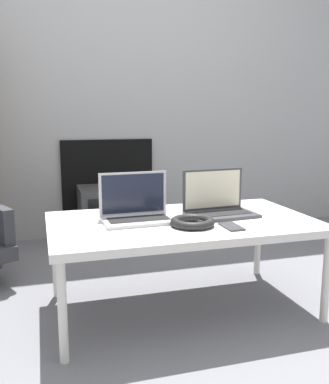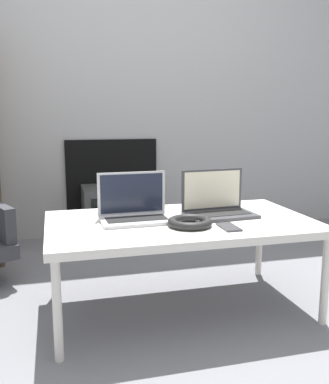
{
  "view_description": "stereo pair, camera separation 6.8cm",
  "coord_description": "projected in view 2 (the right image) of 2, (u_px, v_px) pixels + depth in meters",
  "views": [
    {
      "loc": [
        -0.64,
        -1.51,
        0.95
      ],
      "look_at": [
        0.0,
        0.67,
        0.53
      ],
      "focal_mm": 40.0,
      "sensor_mm": 36.0,
      "label": 1
    },
    {
      "loc": [
        -0.58,
        -1.53,
        0.95
      ],
      "look_at": [
        0.0,
        0.67,
        0.53
      ],
      "focal_mm": 40.0,
      "sensor_mm": 36.0,
      "label": 2
    }
  ],
  "objects": [
    {
      "name": "phone",
      "position": [
        229.0,
        227.0,
        1.89
      ],
      "size": [
        0.07,
        0.14,
        0.01
      ],
      "color": "#333338",
      "rests_on": "table"
    },
    {
      "name": "wall_back",
      "position": [
        126.0,
        69.0,
        3.28
      ],
      "size": [
        7.0,
        0.08,
        2.6
      ],
      "color": "#999999",
      "rests_on": "ground_plane"
    },
    {
      "name": "tv",
      "position": [
        116.0,
        214.0,
        3.21
      ],
      "size": [
        0.49,
        0.39,
        0.42
      ],
      "color": "#383838",
      "rests_on": "ground_plane"
    },
    {
      "name": "headphones",
      "position": [
        190.0,
        222.0,
        1.92
      ],
      "size": [
        0.2,
        0.2,
        0.04
      ],
      "color": "black",
      "rests_on": "table"
    },
    {
      "name": "laptop_right",
      "position": [
        217.0,
        205.0,
        2.13
      ],
      "size": [
        0.35,
        0.23,
        0.22
      ],
      "rotation": [
        0.0,
        0.0,
        0.08
      ],
      "color": "#38383D",
      "rests_on": "table"
    },
    {
      "name": "table",
      "position": [
        180.0,
        227.0,
        2.04
      ],
      "size": [
        1.25,
        0.72,
        0.45
      ],
      "color": "silver",
      "rests_on": "ground_plane"
    },
    {
      "name": "laptop_left",
      "position": [
        135.0,
        210.0,
        2.02
      ],
      "size": [
        0.34,
        0.22,
        0.22
      ],
      "rotation": [
        0.0,
        0.0,
        0.03
      ],
      "color": "#B2B2B7",
      "rests_on": "table"
    },
    {
      "name": "ground_plane",
      "position": [
        205.0,
        346.0,
        1.77
      ],
      "size": [
        14.0,
        14.0,
        0.0
      ],
      "primitive_type": "plane",
      "color": "slate"
    }
  ]
}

